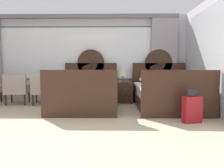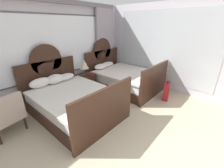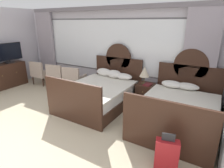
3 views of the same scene
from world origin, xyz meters
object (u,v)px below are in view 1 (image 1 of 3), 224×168
bed_near_window (87,94)px  bed_near_mirror (166,94)px  table_lamp_on_nightstand (123,72)px  armchair_by_window_centre (17,88)px  book_on_nightstand (128,83)px  nightstand_between_beds (125,93)px  suitcase_on_floor (192,109)px  armchair_by_window_left (43,89)px

bed_near_window → bed_near_mirror: 2.10m
table_lamp_on_nightstand → armchair_by_window_centre: table_lamp_on_nightstand is taller
table_lamp_on_nightstand → book_on_nightstand: (0.13, -0.07, -0.32)m
nightstand_between_beds → book_on_nightstand: (0.07, -0.09, 0.31)m
table_lamp_on_nightstand → book_on_nightstand: 0.36m
table_lamp_on_nightstand → suitcase_on_floor: size_ratio=0.76×
nightstand_between_beds → table_lamp_on_nightstand: (-0.06, -0.02, 0.64)m
bed_near_mirror → table_lamp_on_nightstand: size_ratio=4.48×
book_on_nightstand → armchair_by_window_centre: bearing=-175.2°
bed_near_window → nightstand_between_beds: 1.28m
bed_near_mirror → nightstand_between_beds: (-1.05, 0.73, -0.05)m
table_lamp_on_nightstand → suitcase_on_floor: (1.24, -2.16, -0.67)m
nightstand_between_beds → book_on_nightstand: size_ratio=2.28×
bed_near_window → armchair_by_window_centre: 2.08m
nightstand_between_beds → suitcase_on_floor: 2.48m
armchair_by_window_left → bed_near_mirror: bearing=-6.4°
book_on_nightstand → bed_near_mirror: bearing=-33.4°
bed_near_mirror → bed_near_window: bearing=179.6°
nightstand_between_beds → armchair_by_window_left: (-2.35, -0.36, 0.16)m
bed_near_mirror → book_on_nightstand: (-0.98, 0.64, 0.26)m
table_lamp_on_nightstand → armchair_by_window_centre: (-3.04, -0.34, -0.47)m
table_lamp_on_nightstand → suitcase_on_floor: 2.58m
table_lamp_on_nightstand → armchair_by_window_left: table_lamp_on_nightstand is taller
bed_near_window → suitcase_on_floor: bed_near_window is taller
book_on_nightstand → armchair_by_window_left: 2.44m
bed_near_mirror → nightstand_between_beds: bearing=145.0°
nightstand_between_beds → table_lamp_on_nightstand: size_ratio=1.22×
table_lamp_on_nightstand → armchair_by_window_left: bearing=-171.6°
nightstand_between_beds → armchair_by_window_left: size_ratio=0.68×
bed_near_window → table_lamp_on_nightstand: size_ratio=4.48×
armchair_by_window_left → suitcase_on_floor: 3.98m
nightstand_between_beds → armchair_by_window_centre: size_ratio=0.68×
table_lamp_on_nightstand → armchair_by_window_left: 2.36m
bed_near_window → armchair_by_window_left: 1.35m
bed_near_window → suitcase_on_floor: bearing=-33.1°
bed_near_window → armchair_by_window_centre: (-2.05, 0.37, 0.10)m
bed_near_window → suitcase_on_floor: size_ratio=3.40×
nightstand_between_beds → table_lamp_on_nightstand: bearing=-162.5°
bed_near_mirror → book_on_nightstand: size_ratio=8.40×
bed_near_window → armchair_by_window_left: bed_near_window is taller
bed_near_window → nightstand_between_beds: (1.05, 0.72, -0.06)m
armchair_by_window_centre → suitcase_on_floor: armchair_by_window_centre is taller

